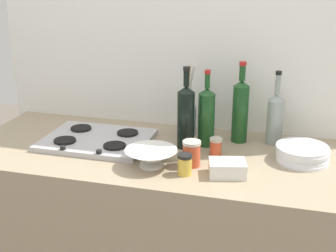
{
  "coord_description": "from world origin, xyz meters",
  "views": [
    {
      "loc": [
        0.48,
        -1.75,
        1.67
      ],
      "look_at": [
        0.0,
        0.0,
        1.02
      ],
      "focal_mm": 48.89,
      "sensor_mm": 36.0,
      "label": 1
    }
  ],
  "objects": [
    {
      "name": "backsplash_panel",
      "position": [
        0.0,
        0.38,
        1.21
      ],
      "size": [
        1.9,
        0.06,
        2.43
      ],
      "primitive_type": "cube",
      "color": "white",
      "rests_on": "ground"
    },
    {
      "name": "mixing_bowl",
      "position": [
        -0.03,
        -0.16,
        0.94
      ],
      "size": [
        0.21,
        0.21,
        0.07
      ],
      "color": "white",
      "rests_on": "counter_block"
    },
    {
      "name": "wine_bottle_rightmost",
      "position": [
        0.14,
        0.13,
        1.04
      ],
      "size": [
        0.07,
        0.07,
        0.34
      ],
      "color": "#19471E",
      "rests_on": "counter_block"
    },
    {
      "name": "condiment_jar_spare",
      "position": [
        0.12,
        -0.19,
        0.94
      ],
      "size": [
        0.06,
        0.06,
        0.08
      ],
      "color": "gold",
      "rests_on": "counter_block"
    },
    {
      "name": "condiment_jar_rear",
      "position": [
        0.13,
        -0.11,
        0.95
      ],
      "size": [
        0.07,
        0.07,
        0.1
      ],
      "color": "#C64C2D",
      "rests_on": "counter_block"
    },
    {
      "name": "butter_dish",
      "position": [
        0.28,
        -0.16,
        0.93
      ],
      "size": [
        0.16,
        0.13,
        0.06
      ],
      "primitive_type": "cube",
      "rotation": [
        0.0,
        0.0,
        0.24
      ],
      "color": "white",
      "rests_on": "counter_block"
    },
    {
      "name": "condiment_jar_front",
      "position": [
        0.2,
        0.02,
        0.94
      ],
      "size": [
        0.05,
        0.05,
        0.08
      ],
      "color": "#C64C2D",
      "rests_on": "counter_block"
    },
    {
      "name": "stovetop_hob",
      "position": [
        -0.34,
        0.02,
        0.91
      ],
      "size": [
        0.47,
        0.37,
        0.04
      ],
      "color": "#B2B2B7",
      "rests_on": "counter_block"
    },
    {
      "name": "counter_block",
      "position": [
        0.0,
        0.0,
        0.45
      ],
      "size": [
        1.8,
        0.7,
        0.9
      ],
      "primitive_type": "cube",
      "color": "tan",
      "rests_on": "ground"
    },
    {
      "name": "utensil_crock",
      "position": [
        0.03,
        0.24,
        0.98
      ],
      "size": [
        0.09,
        0.09,
        0.33
      ],
      "color": "slate",
      "rests_on": "counter_block"
    },
    {
      "name": "wine_bottle_leftmost",
      "position": [
        0.06,
        0.08,
        1.05
      ],
      "size": [
        0.07,
        0.07,
        0.36
      ],
      "color": "black",
      "rests_on": "counter_block"
    },
    {
      "name": "wine_bottle_mid_right",
      "position": [
        0.43,
        0.23,
        1.02
      ],
      "size": [
        0.07,
        0.07,
        0.33
      ],
      "color": "gray",
      "rests_on": "counter_block"
    },
    {
      "name": "wine_bottle_mid_left",
      "position": [
        0.28,
        0.21,
        1.05
      ],
      "size": [
        0.07,
        0.07,
        0.37
      ],
      "color": "#19471E",
      "rests_on": "counter_block"
    },
    {
      "name": "plate_stack",
      "position": [
        0.56,
        0.06,
        0.93
      ],
      "size": [
        0.22,
        0.22,
        0.06
      ],
      "color": "white",
      "rests_on": "counter_block"
    }
  ]
}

